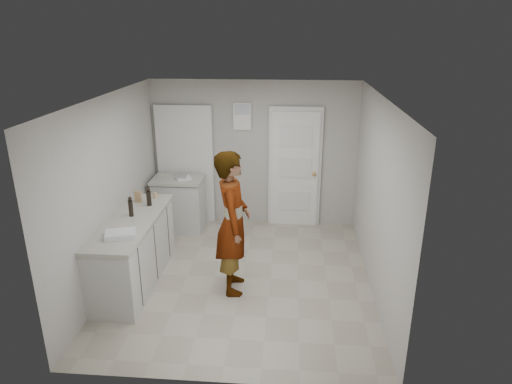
# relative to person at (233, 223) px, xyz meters

# --- Properties ---
(ground) EXTENTS (4.00, 4.00, 0.00)m
(ground) POSITION_rel_person_xyz_m (0.09, 0.26, -0.95)
(ground) COLOR #A19887
(ground) RESTS_ON ground
(room_shell) EXTENTS (4.00, 4.00, 4.00)m
(room_shell) POSITION_rel_person_xyz_m (-0.09, 2.21, 0.08)
(room_shell) COLOR #A3A09A
(room_shell) RESTS_ON ground
(main_counter) EXTENTS (0.64, 1.96, 0.93)m
(main_counter) POSITION_rel_person_xyz_m (-1.36, 0.06, -0.52)
(main_counter) COLOR #B8B8B3
(main_counter) RESTS_ON ground
(side_counter) EXTENTS (0.84, 0.61, 0.93)m
(side_counter) POSITION_rel_person_xyz_m (-1.16, 1.81, -0.52)
(side_counter) COLOR #B8B8B3
(side_counter) RESTS_ON ground
(person) EXTENTS (0.53, 0.74, 1.90)m
(person) POSITION_rel_person_xyz_m (0.00, 0.00, 0.00)
(person) COLOR silver
(person) RESTS_ON ground
(cake_mix_box) EXTENTS (0.10, 0.06, 0.16)m
(cake_mix_box) POSITION_rel_person_xyz_m (-1.46, 0.69, 0.06)
(cake_mix_box) COLOR #8F6C47
(cake_mix_box) RESTS_ON main_counter
(spice_jar) EXTENTS (0.06, 0.06, 0.09)m
(spice_jar) POSITION_rel_person_xyz_m (-1.27, 0.87, 0.02)
(spice_jar) COLOR tan
(spice_jar) RESTS_ON main_counter
(oil_cruet_a) EXTENTS (0.07, 0.07, 0.27)m
(oil_cruet_a) POSITION_rel_person_xyz_m (-1.27, 0.57, 0.10)
(oil_cruet_a) COLOR black
(oil_cruet_a) RESTS_ON main_counter
(oil_cruet_b) EXTENTS (0.06, 0.06, 0.27)m
(oil_cruet_b) POSITION_rel_person_xyz_m (-1.39, 0.17, 0.11)
(oil_cruet_b) COLOR black
(oil_cruet_b) RESTS_ON main_counter
(baking_dish) EXTENTS (0.41, 0.34, 0.06)m
(baking_dish) POSITION_rel_person_xyz_m (-1.31, -0.46, 0.00)
(baking_dish) COLOR silver
(baking_dish) RESTS_ON main_counter
(egg_bowl) EXTENTS (0.12, 0.12, 0.05)m
(egg_bowl) POSITION_rel_person_xyz_m (-1.42, -0.46, -0.00)
(egg_bowl) COLOR silver
(egg_bowl) RESTS_ON main_counter
(papers) EXTENTS (0.34, 0.38, 0.01)m
(papers) POSITION_rel_person_xyz_m (-1.07, 1.83, -0.02)
(papers) COLOR white
(papers) RESTS_ON side_counter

